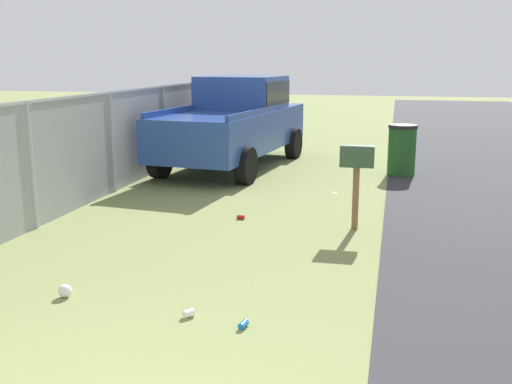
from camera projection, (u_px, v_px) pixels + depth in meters
mailbox at (357, 162)px, 8.72m from camera, size 0.22×0.50×1.26m
pickup_truck at (235, 119)px, 13.96m from camera, size 5.43×2.68×2.09m
trash_bin at (402, 150)px, 12.95m from camera, size 0.62×0.62×1.10m
fence_section at (141, 131)px, 12.48m from camera, size 18.36×0.07×1.90m
litter_bag_midfield_b at (65, 291)px, 6.36m from camera, size 0.14×0.14×0.14m
litter_can_midfield_a at (243, 325)px, 5.64m from camera, size 0.13×0.08×0.07m
litter_cup_near_hydrant at (189, 313)px, 5.87m from camera, size 0.13×0.13×0.08m
litter_wrapper_by_mailbox at (335, 193)px, 11.34m from camera, size 0.14×0.12×0.01m
litter_can_far_scatter at (241, 217)px, 9.46m from camera, size 0.07×0.12×0.07m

